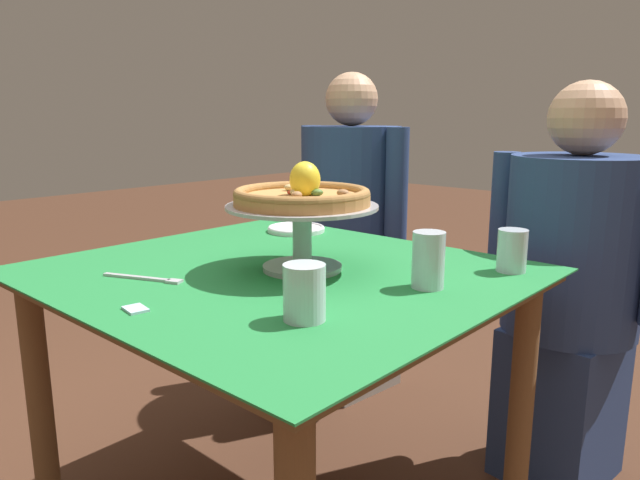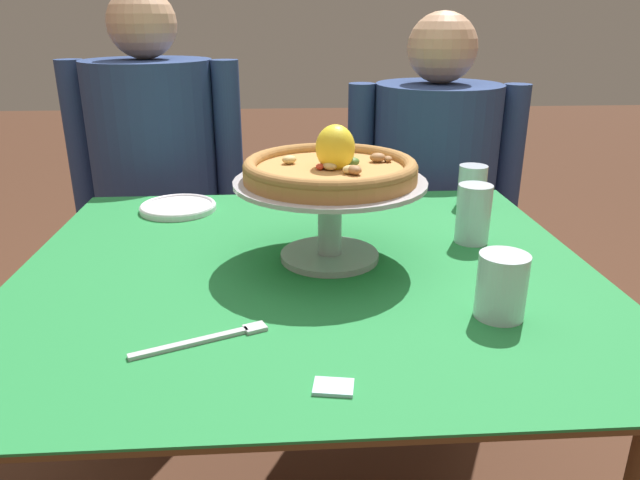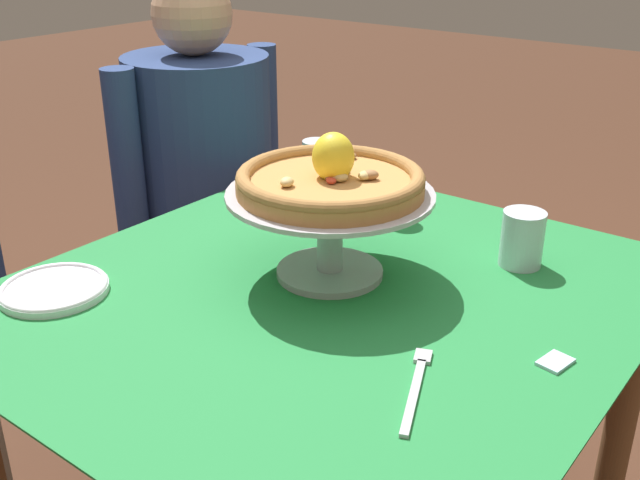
{
  "view_description": "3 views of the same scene",
  "coord_description": "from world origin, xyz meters",
  "px_view_note": "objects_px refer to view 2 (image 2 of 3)",
  "views": [
    {
      "loc": [
        0.97,
        -0.93,
        1.07
      ],
      "look_at": [
        0.05,
        0.1,
        0.78
      ],
      "focal_mm": 32.82,
      "sensor_mm": 36.0,
      "label": 1
    },
    {
      "loc": [
        -0.04,
        -1.01,
        1.15
      ],
      "look_at": [
        0.03,
        0.05,
        0.75
      ],
      "focal_mm": 33.21,
      "sensor_mm": 36.0,
      "label": 2
    },
    {
      "loc": [
        -0.89,
        -0.67,
        1.3
      ],
      "look_at": [
        0.0,
        0.02,
        0.8
      ],
      "focal_mm": 41.9,
      "sensor_mm": 36.0,
      "label": 3
    }
  ],
  "objects_px": {
    "pizza": "(331,168)",
    "diner_right": "(431,209)",
    "diner_left": "(160,200)",
    "pizza_stand": "(330,207)",
    "dinner_fork": "(208,339)",
    "water_glass_front_right": "(501,290)",
    "side_plate": "(178,207)",
    "water_glass_back_right": "(472,188)",
    "water_glass_side_right": "(473,217)",
    "sugar_packet": "(333,387)"
  },
  "relations": [
    {
      "from": "diner_left",
      "to": "sugar_packet",
      "type": "bearing_deg",
      "value": -69.46
    },
    {
      "from": "water_glass_side_right",
      "to": "side_plate",
      "type": "bearing_deg",
      "value": 158.34
    },
    {
      "from": "water_glass_side_right",
      "to": "diner_left",
      "type": "bearing_deg",
      "value": 138.17
    },
    {
      "from": "water_glass_side_right",
      "to": "side_plate",
      "type": "height_order",
      "value": "water_glass_side_right"
    },
    {
      "from": "water_glass_side_right",
      "to": "side_plate",
      "type": "distance_m",
      "value": 0.68
    },
    {
      "from": "water_glass_side_right",
      "to": "side_plate",
      "type": "relative_size",
      "value": 0.67
    },
    {
      "from": "sugar_packet",
      "to": "dinner_fork",
      "type": "bearing_deg",
      "value": 142.82
    },
    {
      "from": "dinner_fork",
      "to": "diner_right",
      "type": "bearing_deg",
      "value": 60.18
    },
    {
      "from": "water_glass_side_right",
      "to": "dinner_fork",
      "type": "xyz_separation_m",
      "value": [
        -0.49,
        -0.37,
        -0.05
      ]
    },
    {
      "from": "pizza",
      "to": "water_glass_side_right",
      "type": "height_order",
      "value": "pizza"
    },
    {
      "from": "diner_left",
      "to": "diner_right",
      "type": "xyz_separation_m",
      "value": [
        0.85,
        -0.05,
        -0.03
      ]
    },
    {
      "from": "side_plate",
      "to": "sugar_packet",
      "type": "relative_size",
      "value": 3.58
    },
    {
      "from": "pizza",
      "to": "diner_right",
      "type": "xyz_separation_m",
      "value": [
        0.38,
        0.71,
        -0.31
      ]
    },
    {
      "from": "water_glass_back_right",
      "to": "water_glass_side_right",
      "type": "xyz_separation_m",
      "value": [
        -0.07,
        -0.24,
        0.01
      ]
    },
    {
      "from": "water_glass_front_right",
      "to": "sugar_packet",
      "type": "relative_size",
      "value": 2.04
    },
    {
      "from": "water_glass_side_right",
      "to": "diner_right",
      "type": "relative_size",
      "value": 0.1
    },
    {
      "from": "side_plate",
      "to": "diner_right",
      "type": "height_order",
      "value": "diner_right"
    },
    {
      "from": "pizza",
      "to": "water_glass_back_right",
      "type": "relative_size",
      "value": 3.17
    },
    {
      "from": "water_glass_front_right",
      "to": "side_plate",
      "type": "relative_size",
      "value": 0.57
    },
    {
      "from": "side_plate",
      "to": "pizza",
      "type": "bearing_deg",
      "value": -43.79
    },
    {
      "from": "water_glass_side_right",
      "to": "water_glass_front_right",
      "type": "bearing_deg",
      "value": -99.85
    },
    {
      "from": "water_glass_side_right",
      "to": "sugar_packet",
      "type": "bearing_deg",
      "value": -123.47
    },
    {
      "from": "side_plate",
      "to": "sugar_packet",
      "type": "bearing_deg",
      "value": -67.57
    },
    {
      "from": "side_plate",
      "to": "sugar_packet",
      "type": "distance_m",
      "value": 0.81
    },
    {
      "from": "water_glass_front_right",
      "to": "diner_left",
      "type": "bearing_deg",
      "value": 125.3
    },
    {
      "from": "diner_left",
      "to": "pizza_stand",
      "type": "bearing_deg",
      "value": -58.18
    },
    {
      "from": "sugar_packet",
      "to": "pizza_stand",
      "type": "bearing_deg",
      "value": 86.06
    },
    {
      "from": "diner_right",
      "to": "water_glass_back_right",
      "type": "bearing_deg",
      "value": -91.27
    },
    {
      "from": "water_glass_front_right",
      "to": "sugar_packet",
      "type": "distance_m",
      "value": 0.32
    },
    {
      "from": "pizza",
      "to": "sugar_packet",
      "type": "bearing_deg",
      "value": -94.09
    },
    {
      "from": "water_glass_front_right",
      "to": "side_plate",
      "type": "height_order",
      "value": "water_glass_front_right"
    },
    {
      "from": "side_plate",
      "to": "sugar_packet",
      "type": "xyz_separation_m",
      "value": [
        0.31,
        -0.74,
        -0.01
      ]
    },
    {
      "from": "water_glass_side_right",
      "to": "diner_left",
      "type": "distance_m",
      "value": 1.04
    },
    {
      "from": "sugar_packet",
      "to": "diner_left",
      "type": "xyz_separation_m",
      "value": [
        -0.44,
        1.18,
        -0.11
      ]
    },
    {
      "from": "water_glass_front_right",
      "to": "side_plate",
      "type": "bearing_deg",
      "value": 135.36
    },
    {
      "from": "pizza",
      "to": "water_glass_side_right",
      "type": "bearing_deg",
      "value": 13.67
    },
    {
      "from": "dinner_fork",
      "to": "diner_left",
      "type": "height_order",
      "value": "diner_left"
    },
    {
      "from": "sugar_packet",
      "to": "diner_left",
      "type": "relative_size",
      "value": 0.04
    },
    {
      "from": "pizza_stand",
      "to": "dinner_fork",
      "type": "xyz_separation_m",
      "value": [
        -0.2,
        -0.29,
        -0.1
      ]
    },
    {
      "from": "pizza_stand",
      "to": "dinner_fork",
      "type": "relative_size",
      "value": 1.86
    },
    {
      "from": "water_glass_side_right",
      "to": "diner_left",
      "type": "height_order",
      "value": "diner_left"
    },
    {
      "from": "dinner_fork",
      "to": "sugar_packet",
      "type": "distance_m",
      "value": 0.21
    },
    {
      "from": "side_plate",
      "to": "diner_right",
      "type": "bearing_deg",
      "value": 28.56
    },
    {
      "from": "sugar_packet",
      "to": "pizza",
      "type": "bearing_deg",
      "value": 85.91
    },
    {
      "from": "water_glass_back_right",
      "to": "side_plate",
      "type": "height_order",
      "value": "water_glass_back_right"
    },
    {
      "from": "diner_left",
      "to": "diner_right",
      "type": "bearing_deg",
      "value": -3.12
    },
    {
      "from": "side_plate",
      "to": "dinner_fork",
      "type": "bearing_deg",
      "value": -77.29
    },
    {
      "from": "diner_right",
      "to": "dinner_fork",
      "type": "bearing_deg",
      "value": -119.82
    },
    {
      "from": "pizza",
      "to": "water_glass_back_right",
      "type": "bearing_deg",
      "value": 40.52
    },
    {
      "from": "pizza",
      "to": "side_plate",
      "type": "distance_m",
      "value": 0.5
    }
  ]
}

